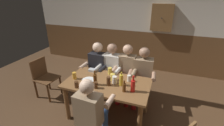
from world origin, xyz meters
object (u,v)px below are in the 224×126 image
at_px(person_0, 97,66).
at_px(bottle_3, 133,85).
at_px(pint_glass_7, 129,78).
at_px(dining_table, 107,88).
at_px(person_2, 126,71).
at_px(chair_empty_near_right, 44,77).
at_px(pint_glass_6, 74,76).
at_px(pint_glass_0, 77,84).
at_px(bottle_1, 121,80).
at_px(pint_glass_2, 113,77).
at_px(table_candle, 87,88).
at_px(person_3, 142,74).
at_px(person_4, 91,109).
at_px(person_1, 111,69).
at_px(pint_glass_5, 109,81).
at_px(pint_glass_3, 115,80).
at_px(bottle_2, 95,79).
at_px(condiment_caddy, 92,70).
at_px(bottle_0, 124,87).
at_px(pint_glass_4, 96,85).
at_px(wall_dart_cabinet, 162,18).
at_px(pint_glass_1, 110,71).
at_px(plate_0, 89,80).

bearing_deg(person_0, bottle_3, 144.66).
distance_m(bottle_3, pint_glass_7, 0.32).
distance_m(dining_table, person_0, 0.83).
height_order(person_2, chair_empty_near_right, person_2).
bearing_deg(pint_glass_6, pint_glass_0, -51.31).
height_order(bottle_1, pint_glass_2, bottle_1).
height_order(pint_glass_6, pint_glass_7, pint_glass_6).
relative_size(pint_glass_0, pint_glass_2, 0.88).
bearing_deg(table_candle, dining_table, 56.34).
height_order(dining_table, pint_glass_6, pint_glass_6).
distance_m(person_3, person_4, 1.39).
bearing_deg(person_4, person_2, 85.68).
relative_size(table_candle, pint_glass_7, 0.67).
xyz_separation_m(bottle_3, pint_glass_0, (-0.91, -0.21, -0.06)).
bearing_deg(pint_glass_2, person_0, 135.99).
relative_size(person_1, pint_glass_5, 7.92).
height_order(person_4, pint_glass_5, person_4).
bearing_deg(pint_glass_0, person_4, -36.98).
relative_size(bottle_1, pint_glass_3, 1.85).
xyz_separation_m(dining_table, pint_glass_6, (-0.62, -0.09, 0.18)).
distance_m(person_0, pint_glass_0, 0.99).
bearing_deg(bottle_3, pint_glass_3, 159.03).
bearing_deg(bottle_2, pint_glass_3, 27.43).
relative_size(dining_table, bottle_1, 6.01).
relative_size(dining_table, person_0, 1.22).
bearing_deg(condiment_caddy, table_candle, -70.10).
relative_size(dining_table, bottle_0, 7.52).
xyz_separation_m(person_3, pint_glass_4, (-0.62, -0.88, 0.13)).
distance_m(person_2, pint_glass_6, 1.08).
bearing_deg(wall_dart_cabinet, condiment_caddy, -119.45).
relative_size(bottle_2, pint_glass_4, 2.37).
distance_m(bottle_0, pint_glass_1, 0.64).
relative_size(dining_table, chair_empty_near_right, 1.71).
distance_m(person_0, bottle_2, 0.88).
bearing_deg(pint_glass_6, dining_table, 8.29).
height_order(plate_0, bottle_2, bottle_2).
xyz_separation_m(pint_glass_4, pint_glass_5, (0.17, 0.16, 0.02)).
relative_size(person_2, pint_glass_0, 11.29).
height_order(plate_0, bottle_0, bottle_0).
distance_m(bottle_1, pint_glass_6, 0.88).
xyz_separation_m(person_4, bottle_0, (0.35, 0.48, 0.17)).
relative_size(pint_glass_1, pint_glass_3, 1.00).
bearing_deg(pint_glass_7, person_0, 150.54).
distance_m(bottle_0, pint_glass_0, 0.80).
bearing_deg(person_2, pint_glass_1, 55.60).
bearing_deg(bottle_1, pint_glass_5, -159.83).
distance_m(bottle_2, bottle_3, 0.66).
xyz_separation_m(dining_table, wall_dart_cabinet, (0.67, 2.27, 0.96)).
height_order(pint_glass_1, pint_glass_7, pint_glass_1).
bearing_deg(bottle_3, table_candle, -163.64).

